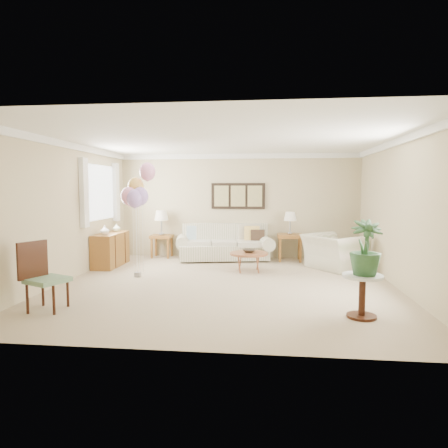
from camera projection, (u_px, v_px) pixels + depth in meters
name	position (u px, v px, depth m)	size (l,w,h in m)	color
ground_plane	(226.00, 285.00, 7.20)	(6.00, 6.00, 0.00)	tan
room_shell	(220.00, 195.00, 7.17)	(6.04, 6.04, 2.60)	tan
wall_art_triptych	(238.00, 196.00, 10.00)	(1.35, 0.06, 0.65)	black
sofa	(224.00, 246.00, 9.76)	(2.51, 1.27, 0.87)	beige
end_table_left	(162.00, 239.00, 10.08)	(0.52, 0.47, 0.57)	#935425
end_table_right	(290.00, 238.00, 9.59)	(0.59, 0.54, 0.65)	#935425
lamp_left	(161.00, 216.00, 10.03)	(0.35, 0.35, 0.62)	gray
lamp_right	(290.00, 217.00, 9.54)	(0.31, 0.31, 0.54)	gray
coffee_table	(249.00, 254.00, 8.32)	(0.80, 0.80, 0.40)	brown
decor_bowl	(249.00, 251.00, 8.31)	(0.27, 0.27, 0.07)	#2F281F
armchair	(334.00, 252.00, 8.62)	(1.14, 1.00, 0.74)	beige
side_table	(362.00, 285.00, 5.33)	(0.54, 0.54, 0.58)	silver
potted_plant	(366.00, 248.00, 5.26)	(0.41, 0.41, 0.74)	#254E28
accent_chair	(42.00, 275.00, 5.66)	(0.64, 0.64, 0.99)	gray
credenza	(111.00, 250.00, 8.96)	(0.46, 1.20, 0.74)	#935425
vase_white	(105.00, 230.00, 8.57)	(0.19, 0.19, 0.20)	silver
vase_sage	(117.00, 228.00, 9.24)	(0.17, 0.17, 0.18)	beige
balloon_cluster	(137.00, 190.00, 7.68)	(0.64, 0.53, 2.24)	gray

